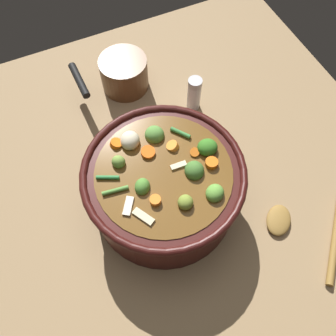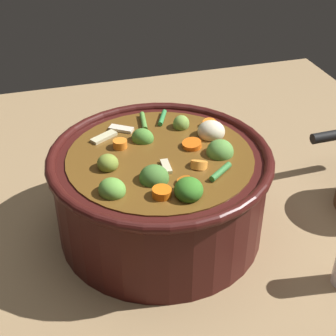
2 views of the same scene
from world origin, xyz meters
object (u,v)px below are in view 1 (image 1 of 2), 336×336
Objects in this scene: salt_shaker at (194,94)px; cooking_pot at (164,186)px; wooden_spoon at (303,228)px; small_saucepan at (123,74)px.

cooking_pot is at bearing -129.93° from salt_shaker.
small_saucepan is at bearing 110.60° from wooden_spoon.
small_saucepan is (-0.19, 0.52, 0.04)m from wooden_spoon.
cooking_pot is 0.27m from salt_shaker.
salt_shaker is 0.19m from small_saucepan.
wooden_spoon is 0.39m from salt_shaker.
salt_shaker is at bearing 50.07° from cooking_pot.
cooking_pot reaches higher than small_saucepan.
wooden_spoon is 0.55m from small_saucepan.
cooking_pot reaches higher than salt_shaker.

